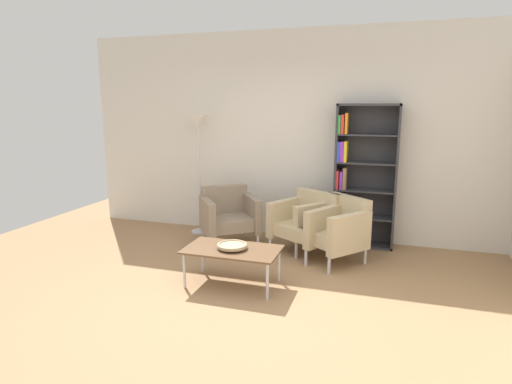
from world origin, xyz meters
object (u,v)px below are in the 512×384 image
(decorative_bowl, at_px, (232,245))
(floor_lamp_torchiere, at_px, (198,136))
(bookshelf_tall, at_px, (360,177))
(armchair_spare_guest, at_px, (229,215))
(coffee_table_low, at_px, (232,251))
(armchair_by_bookshelf, at_px, (307,222))
(armchair_corner_red, at_px, (335,228))

(decorative_bowl, height_order, floor_lamp_torchiere, floor_lamp_torchiere)
(bookshelf_tall, xyz_separation_m, floor_lamp_torchiere, (-2.28, -0.14, 0.51))
(armchair_spare_guest, bearing_deg, floor_lamp_torchiere, 111.83)
(coffee_table_low, xyz_separation_m, armchair_by_bookshelf, (0.56, 1.21, 0.05))
(armchair_corner_red, relative_size, floor_lamp_torchiere, 0.55)
(coffee_table_low, relative_size, armchair_corner_red, 1.05)
(armchair_spare_guest, xyz_separation_m, armchair_by_bookshelf, (1.08, -0.02, 0.00))
(floor_lamp_torchiere, bearing_deg, coffee_table_low, -55.28)
(armchair_spare_guest, bearing_deg, armchair_corner_red, -43.44)
(coffee_table_low, distance_m, floor_lamp_torchiere, 2.24)
(decorative_bowl, relative_size, floor_lamp_torchiere, 0.18)
(bookshelf_tall, bearing_deg, coffee_table_low, -123.53)
(bookshelf_tall, height_order, coffee_table_low, bookshelf_tall)
(armchair_by_bookshelf, relative_size, floor_lamp_torchiere, 0.54)
(armchair_corner_red, xyz_separation_m, floor_lamp_torchiere, (-2.06, 0.56, 1.03))
(armchair_spare_guest, relative_size, floor_lamp_torchiere, 0.54)
(decorative_bowl, height_order, armchair_by_bookshelf, armchair_by_bookshelf)
(decorative_bowl, bearing_deg, armchair_spare_guest, 112.67)
(armchair_by_bookshelf, height_order, floor_lamp_torchiere, floor_lamp_torchiere)
(armchair_corner_red, distance_m, floor_lamp_torchiere, 2.37)
(decorative_bowl, bearing_deg, bookshelf_tall, 56.47)
(armchair_corner_red, bearing_deg, bookshelf_tall, 112.41)
(bookshelf_tall, bearing_deg, floor_lamp_torchiere, -176.45)
(floor_lamp_torchiere, bearing_deg, bookshelf_tall, 3.55)
(coffee_table_low, distance_m, armchair_spare_guest, 1.34)
(bookshelf_tall, xyz_separation_m, decorative_bowl, (-1.16, -1.76, -0.50))
(decorative_bowl, xyz_separation_m, armchair_by_bookshelf, (0.56, 1.21, -0.02))
(bookshelf_tall, bearing_deg, armchair_by_bookshelf, -138.08)
(coffee_table_low, xyz_separation_m, decorative_bowl, (0.00, 0.00, 0.07))
(armchair_spare_guest, xyz_separation_m, armchair_corner_red, (1.46, -0.19, 0.00))
(armchair_by_bookshelf, bearing_deg, floor_lamp_torchiere, -163.89)
(armchair_by_bookshelf, distance_m, armchair_corner_red, 0.42)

